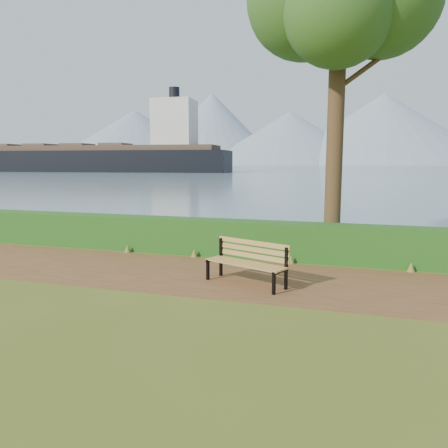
% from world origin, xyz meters
% --- Properties ---
extents(ground, '(140.00, 140.00, 0.00)m').
position_xyz_m(ground, '(0.00, 0.00, 0.00)').
color(ground, '#4F5C1A').
rests_on(ground, ground).
extents(path, '(40.00, 3.40, 0.01)m').
position_xyz_m(path, '(0.00, 0.30, 0.01)').
color(path, brown).
rests_on(path, ground).
extents(hedge, '(32.00, 0.85, 1.00)m').
position_xyz_m(hedge, '(0.00, 2.60, 0.50)').
color(hedge, '#164F16').
rests_on(hedge, ground).
extents(water, '(700.00, 510.00, 0.00)m').
position_xyz_m(water, '(0.00, 260.00, 0.01)').
color(water, slate).
rests_on(water, ground).
extents(mountains, '(585.00, 190.00, 70.00)m').
position_xyz_m(mountains, '(-9.17, 406.05, 27.70)').
color(mountains, gray).
rests_on(mountains, ground).
extents(bench, '(1.94, 1.21, 0.94)m').
position_xyz_m(bench, '(0.99, -0.12, 0.54)').
color(bench, black).
rests_on(bench, ground).
extents(cargo_ship, '(77.00, 19.84, 23.12)m').
position_xyz_m(cargo_ship, '(-63.44, 91.82, 3.45)').
color(cargo_ship, black).
rests_on(cargo_ship, ground).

